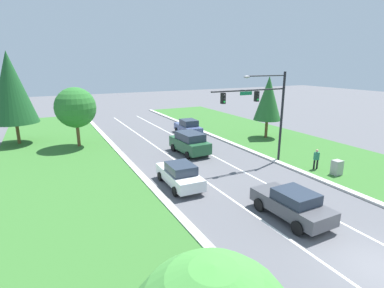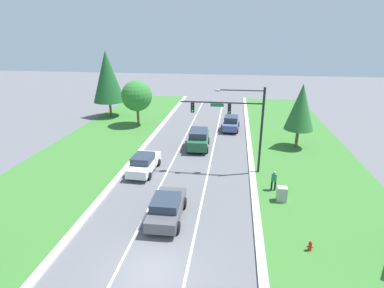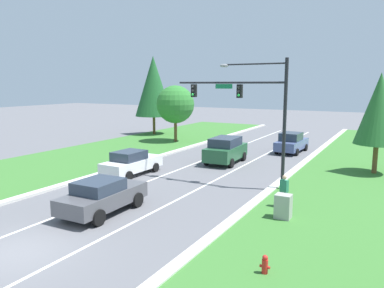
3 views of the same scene
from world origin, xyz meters
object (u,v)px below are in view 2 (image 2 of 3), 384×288
Objects in this scene: conifer_near_right_tree at (301,107)px; traffic_signal_mast at (238,117)px; white_sedan at (144,163)px; conifer_mid_left_tree at (107,77)px; utility_cabinet at (282,195)px; graphite_sedan at (167,208)px; forest_suv at (199,139)px; oak_near_left_tree at (137,96)px; slate_blue_sedan at (231,123)px; fire_hydrant at (310,246)px; pedestrian at (274,180)px.

traffic_signal_mast is at bearing -132.97° from conifer_near_right_tree.
white_sedan is 0.50× the size of conifer_mid_left_tree.
utility_cabinet is 0.17× the size of conifer_near_right_tree.
graphite_sedan reaches higher than utility_cabinet.
forest_suv is 11.03m from conifer_near_right_tree.
graphite_sedan is 7.64m from white_sedan.
oak_near_left_tree reaches higher than utility_cabinet.
graphite_sedan is 0.98× the size of slate_blue_sedan.
conifer_near_right_tree reaches higher than fire_hydrant.
slate_blue_sedan reaches higher than white_sedan.
fire_hydrant is at bearing -66.99° from traffic_signal_mast.
forest_suv is (-3.30, -7.08, 0.16)m from slate_blue_sedan.
conifer_mid_left_tree reaches higher than forest_suv.
slate_blue_sedan is at bearing 62.18° from forest_suv.
conifer_mid_left_tree is (-14.40, 11.04, 4.78)m from forest_suv.
utility_cabinet is at bearing 21.66° from graphite_sedan.
white_sedan is (-3.57, 6.75, -0.03)m from graphite_sedan.
fire_hydrant is at bearing -14.04° from graphite_sedan.
pedestrian is at bearing -74.18° from slate_blue_sedan.
utility_cabinet is at bearing -54.57° from traffic_signal_mast.
conifer_near_right_tree is at bearing 75.25° from utility_cabinet.
white_sedan reaches higher than utility_cabinet.
slate_blue_sedan is 0.69× the size of conifer_near_right_tree.
forest_suv is 17.38m from fire_hydrant.
conifer_mid_left_tree reaches higher than white_sedan.
graphite_sedan is 22.39m from oak_near_left_tree.
conifer_near_right_tree is 0.73× the size of conifer_mid_left_tree.
slate_blue_sedan is 0.79× the size of oak_near_left_tree.
pedestrian is at bearing 100.63° from fire_hydrant.
utility_cabinet is 0.70× the size of pedestrian.
slate_blue_sedan reaches higher than fire_hydrant.
graphite_sedan is 0.49× the size of conifer_mid_left_tree.
slate_blue_sedan is at bearing 93.02° from traffic_signal_mast.
graphite_sedan is 0.99× the size of forest_suv.
conifer_near_right_tree is at bearing 5.67° from forest_suv.
traffic_signal_mast is at bearing -44.05° from oak_near_left_tree.
slate_blue_sedan is 22.93m from fire_hydrant.
slate_blue_sedan is at bearing 142.00° from conifer_near_right_tree.
utility_cabinet is at bearing -104.75° from conifer_near_right_tree.
graphite_sedan is 2.74× the size of pedestrian.
white_sedan is 0.68× the size of conifer_near_right_tree.
slate_blue_sedan reaches higher than utility_cabinet.
white_sedan is 15.02m from fire_hydrant.
white_sedan reaches higher than graphite_sedan.
oak_near_left_tree is (-12.24, 0.05, 3.09)m from slate_blue_sedan.
white_sedan is 6.69× the size of fire_hydrant.
pedestrian reaches higher than utility_cabinet.
conifer_near_right_tree is at bearing 31.15° from white_sedan.
pedestrian is 0.18× the size of conifer_mid_left_tree.
forest_suv is 0.68× the size of conifer_near_right_tree.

